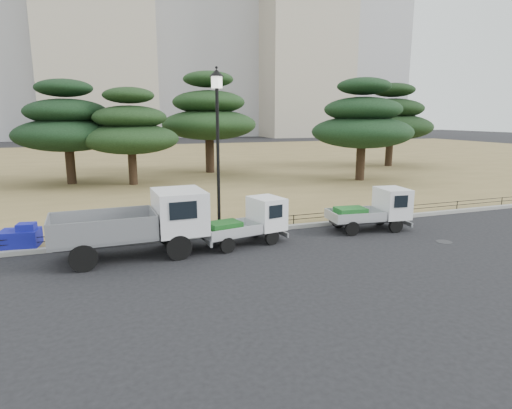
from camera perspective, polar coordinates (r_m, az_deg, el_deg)
name	(u,v)px	position (r m, az deg, el deg)	size (l,w,h in m)	color
ground	(275,251)	(15.38, 2.55, -6.17)	(220.00, 220.00, 0.00)	black
lawn	(160,163)	(44.72, -12.63, 5.46)	(120.00, 56.00, 0.15)	olive
curb	(251,231)	(17.69, -0.66, -3.50)	(120.00, 0.25, 0.16)	gray
truck_large	(140,221)	(15.04, -15.17, -2.15)	(5.11, 2.20, 2.20)	black
truck_kei_front	(249,222)	(16.04, -0.93, -2.30)	(3.39, 1.96, 1.69)	black
truck_kei_rear	(374,210)	(18.62, 15.48, -0.65)	(3.46, 1.75, 1.75)	black
street_lamp	(217,124)	(16.99, -5.16, 10.66)	(0.57, 0.57, 6.32)	black
pipe_fence	(250,221)	(17.74, -0.83, -2.26)	(38.00, 0.04, 0.40)	black
tarp_pile	(21,237)	(17.44, -28.86, -3.82)	(1.39, 1.11, 0.85)	#131798
manhole	(444,242)	(17.91, 23.78, -4.58)	(0.60, 0.60, 0.01)	#2D2D30
pine_west_near	(67,124)	(31.81, -23.90, 9.74)	(6.98, 6.98, 6.98)	black
pine_center_left	(130,129)	(30.05, -16.39, 9.62)	(6.34, 6.34, 6.44)	black
pine_center_right	(209,115)	(35.52, -6.29, 11.83)	(7.63, 7.63, 8.10)	black
pine_east_near	(362,122)	(31.85, 14.00, 10.64)	(7.15, 7.15, 7.23)	black
pine_east_far	(391,119)	(41.90, 17.57, 10.86)	(7.49, 7.49, 7.53)	black
tower_center_left	(93,1)	(101.12, -20.90, 24.00)	(22.00, 20.00, 55.00)	#AAA08C
tower_east	(301,32)	(107.60, 5.97, 21.96)	(20.00, 18.00, 48.00)	#AAA08C
radio_tower	(407,17)	(127.96, 19.49, 22.48)	(1.80, 1.80, 63.00)	#D83F33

